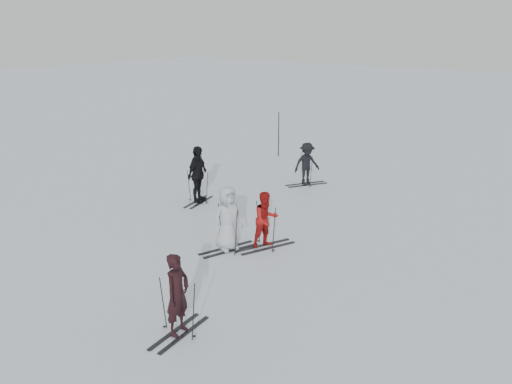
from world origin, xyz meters
TOP-DOWN VIEW (x-y plane):
  - ground at (0.00, 0.00)m, footprint 120.00×120.00m
  - skier_near_dark at (2.71, -4.90)m, footprint 0.48×0.65m
  - skier_red at (1.36, -0.31)m, footprint 0.80×0.90m
  - skier_grey at (0.68, -1.07)m, footprint 0.77×0.97m
  - skier_uphill_left at (-2.84, 1.46)m, footprint 0.73×1.20m
  - skier_uphill_far at (-1.16, 5.54)m, footprint 1.01×1.16m
  - skis_near_dark at (2.71, -4.90)m, footprint 1.74×1.10m
  - skis_red at (1.36, -0.31)m, footprint 1.95×1.46m
  - skis_grey at (0.68, -1.07)m, footprint 1.92×1.38m
  - skis_uphill_left at (-2.84, 1.46)m, footprint 1.70×1.18m
  - skis_uphill_far at (-1.16, 5.54)m, footprint 1.86×1.58m
  - piste_marker at (-4.72, 8.66)m, footprint 0.05×0.05m

SIDE VIEW (x-z plane):
  - ground at x=0.00m, z-range 0.00..0.00m
  - skis_uphill_left at x=-2.84m, z-range 0.00..1.13m
  - skis_near_dark at x=2.71m, z-range 0.00..1.18m
  - skis_uphill_far at x=-1.16m, z-range 0.00..1.20m
  - skis_grey at x=0.68m, z-range 0.00..1.26m
  - skis_red at x=1.36m, z-range 0.00..1.27m
  - skier_red at x=1.36m, z-range 0.00..1.53m
  - skier_uphill_far at x=-1.16m, z-range 0.00..1.56m
  - skier_near_dark at x=2.71m, z-range 0.00..1.65m
  - skier_grey at x=0.68m, z-range 0.00..1.73m
  - skier_uphill_left at x=-2.84m, z-range 0.00..1.90m
  - piste_marker at x=-4.72m, z-range 0.00..2.00m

